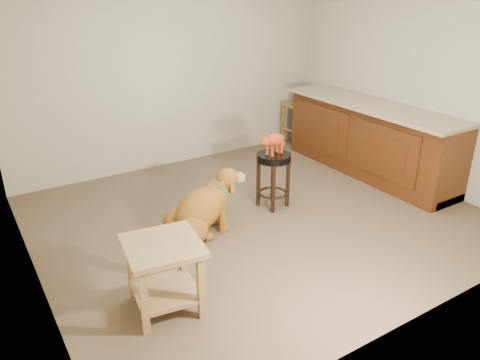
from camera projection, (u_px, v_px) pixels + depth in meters
floor at (259, 217)px, 5.08m from camera, size 4.50×4.00×0.01m
room_shell at (261, 60)px, 4.42m from camera, size 4.54×4.04×2.62m
cabinet_run at (369, 141)px, 6.09m from camera, size 0.70×2.56×0.94m
padded_stool at (273, 169)px, 5.17m from camera, size 0.38×0.38×0.62m
wood_stool at (296, 123)px, 7.17m from camera, size 0.37×0.37×0.66m
side_table at (164, 266)px, 3.53m from camera, size 0.63×0.63×0.58m
golden_retriever at (200, 212)px, 4.65m from camera, size 1.07×0.55×0.68m
tabby_kitten at (274, 141)px, 5.03m from camera, size 0.43×0.22×0.28m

